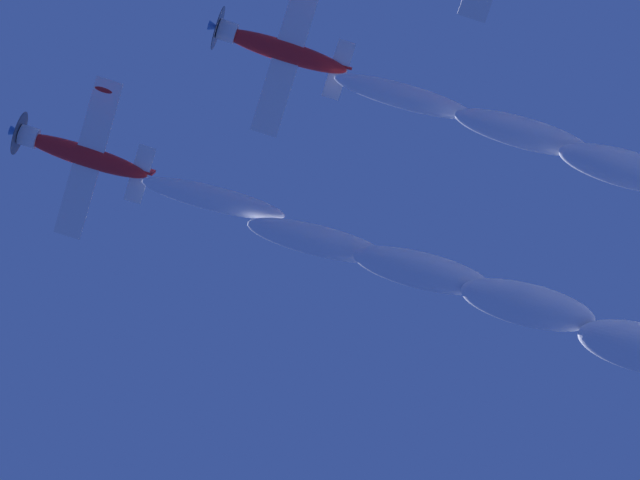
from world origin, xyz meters
The scene contains 2 objects.
airplane_lead centered at (3.25, -0.91, 68.14)m, with size 8.02×8.34×3.11m.
airplane_left_wingman centered at (0.70, 11.10, 70.05)m, with size 8.04×8.27×3.41m.
Camera 1 is at (14.38, 24.69, 2.20)m, focal length 71.39 mm.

